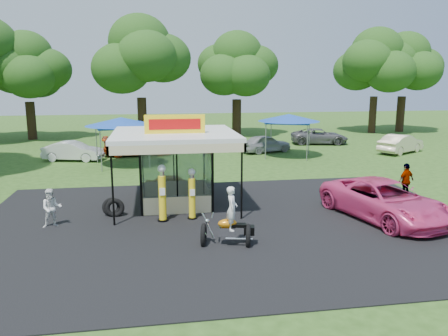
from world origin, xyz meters
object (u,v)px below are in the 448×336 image
at_px(gas_pump_left, 162,195).
at_px(bg_car_d, 319,136).
at_px(tent_east, 289,118).
at_px(gas_pump_right, 192,195).
at_px(bg_car_b, 138,146).
at_px(bg_car_e, 401,144).
at_px(motorcycle, 230,222).
at_px(gas_station_kiosk, 175,167).
at_px(spectator_west, 52,208).
at_px(spectator_east_b, 406,181).
at_px(tent_west, 121,122).
at_px(kiosk_car, 174,184).
at_px(bg_car_c, 266,144).
at_px(pink_sedan, 384,200).
at_px(bg_car_a, 73,151).

relative_size(gas_pump_left, bg_car_d, 0.48).
bearing_deg(gas_pump_left, tent_east, 55.47).
relative_size(gas_pump_right, bg_car_b, 0.42).
height_order(bg_car_b, bg_car_e, bg_car_b).
xyz_separation_m(bg_car_b, bg_car_e, (20.26, -2.19, -0.01)).
relative_size(gas_pump_right, motorcycle, 0.98).
height_order(gas_station_kiosk, motorcycle, gas_station_kiosk).
distance_m(spectator_west, spectator_east_b, 16.03).
xyz_separation_m(motorcycle, bg_car_b, (-3.71, 19.23, -0.11)).
bearing_deg(tent_east, spectator_east_b, -80.36).
xyz_separation_m(gas_pump_left, bg_car_b, (-1.48, 16.24, -0.39)).
bearing_deg(gas_pump_left, tent_west, 100.92).
height_order(kiosk_car, bg_car_c, bg_car_c).
relative_size(pink_sedan, tent_west, 1.25).
relative_size(kiosk_car, bg_car_b, 0.55).
bearing_deg(bg_car_d, tent_west, 123.82).
height_order(gas_pump_right, bg_car_a, gas_pump_right).
height_order(bg_car_a, bg_car_b, bg_car_b).
distance_m(gas_pump_right, tent_east, 16.29).
xyz_separation_m(gas_pump_left, tent_east, (9.60, 13.96, 1.74)).
height_order(spectator_east_b, bg_car_d, spectator_east_b).
relative_size(motorcycle, tent_west, 0.47).
bearing_deg(pink_sedan, spectator_west, 160.67).
bearing_deg(kiosk_car, spectator_west, 132.64).
distance_m(kiosk_car, bg_car_a, 12.15).
distance_m(spectator_east_b, bg_car_e, 14.24).
bearing_deg(tent_east, motorcycle, -113.52).
bearing_deg(gas_pump_right, gas_pump_left, -174.61).
distance_m(pink_sedan, bg_car_a, 21.76).
bearing_deg(motorcycle, tent_east, 78.14).
height_order(tent_west, tent_east, tent_west).
relative_size(gas_pump_right, bg_car_d, 0.43).
bearing_deg(spectator_west, bg_car_e, 19.70).
height_order(motorcycle, spectator_east_b, motorcycle).
xyz_separation_m(gas_station_kiosk, gas_pump_right, (0.56, -2.19, -0.75)).
distance_m(bg_car_b, bg_car_d, 16.17).
bearing_deg(gas_pump_left, spectator_west, -179.88).
bearing_deg(bg_car_a, bg_car_b, -57.29).
bearing_deg(bg_car_e, spectator_west, 90.31).
bearing_deg(tent_west, kiosk_car, -68.85).
height_order(bg_car_b, tent_east, tent_east).
relative_size(spectator_west, tent_east, 0.34).
distance_m(gas_station_kiosk, bg_car_c, 15.84).
distance_m(gas_pump_left, bg_car_c, 18.14).
bearing_deg(bg_car_b, bg_car_d, -79.86).
relative_size(motorcycle, bg_car_c, 0.54).
xyz_separation_m(pink_sedan, spectator_west, (-13.25, 1.11, -0.03)).
xyz_separation_m(bg_car_a, bg_car_c, (14.39, 1.35, 0.01)).
bearing_deg(bg_car_d, kiosk_car, 147.96).
bearing_deg(kiosk_car, bg_car_a, 32.89).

